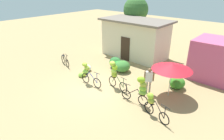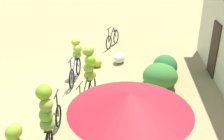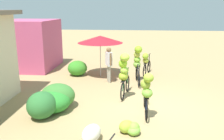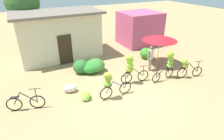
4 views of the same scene
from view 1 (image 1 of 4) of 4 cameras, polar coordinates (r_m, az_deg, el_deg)
name	(u,v)px [view 1 (image 1 of 4)]	position (r m, az deg, el deg)	size (l,w,h in m)	color
ground_plane	(93,88)	(11.98, -5.64, -5.49)	(60.00, 60.00, 0.00)	#A18759
building_low	(135,38)	(16.98, 7.00, 9.56)	(5.93, 3.30, 3.28)	beige
shop_pink	(219,60)	(14.48, 29.52, 2.61)	(3.20, 2.80, 2.70)	#BE4C76
tree_behind_building	(136,10)	(19.72, 7.19, 17.50)	(2.45, 2.45, 4.93)	brown
hedge_bush_front_left	(115,62)	(14.69, 1.04, 2.30)	(0.99, 0.90, 0.85)	#2D6C31
hedge_bush_front_right	(119,66)	(14.28, 2.06, 1.32)	(1.12, 1.13, 0.71)	#2B822C
hedge_bush_mid	(122,66)	(14.02, 3.15, 1.12)	(1.12, 1.18, 0.84)	#3A7731
hedge_bush_by_door	(177,83)	(12.45, 19.05, -3.62)	(0.95, 0.98, 0.76)	#378926
market_umbrella	(172,67)	(10.82, 17.71, 0.99)	(2.22, 2.22, 2.03)	beige
bicycle_leftmost	(65,61)	(15.61, -13.99, 2.69)	(1.60, 0.50, 1.04)	black
bicycle_near_pile	(88,72)	(12.15, -7.39, -0.60)	(1.75, 0.42, 1.47)	black
bicycle_center_loaded	(115,73)	(11.53, 0.83, -0.81)	(1.67, 0.49, 1.76)	black
bicycle_by_shop	(141,88)	(10.03, 8.64, -5.50)	(1.65, 0.47, 1.68)	black
bicycle_rightmost	(153,104)	(9.43, 12.29, -10.06)	(1.58, 0.55, 1.21)	black
banana_pile_on_ground	(82,75)	(13.48, -9.00, -1.38)	(0.62, 0.72, 0.36)	#7FBE41
produce_sack	(88,68)	(14.39, -7.31, 0.73)	(0.70, 0.44, 0.44)	silver
person_vendor	(149,78)	(11.15, 11.10, -2.47)	(0.53, 0.35, 1.63)	gray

